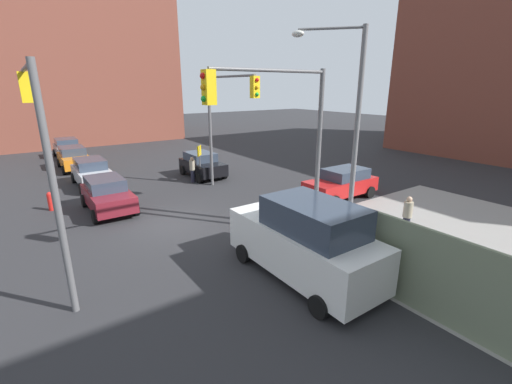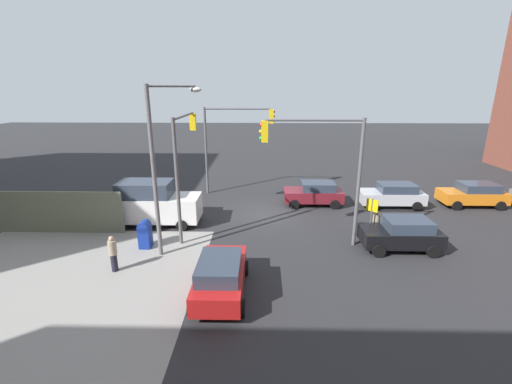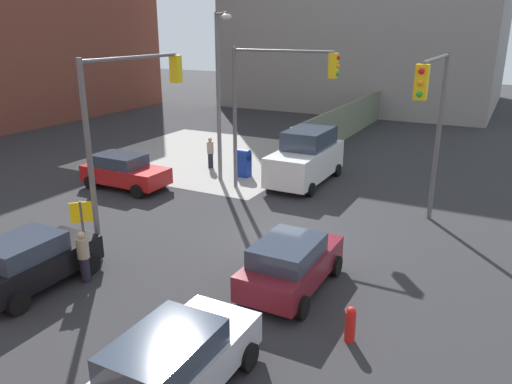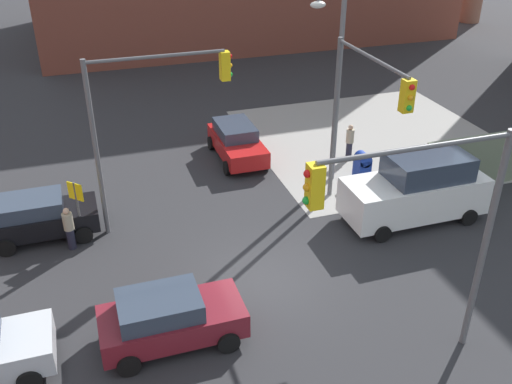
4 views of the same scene
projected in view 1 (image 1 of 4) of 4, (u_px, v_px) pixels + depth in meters
The scene contains 19 objects.
ground_plane at pixel (171, 223), 15.37m from camera, with size 120.00×120.00×0.00m, color #28282B.
sidewalk_corner at pixel (480, 245), 13.25m from camera, with size 12.00×12.00×0.01m, color gray.
building_brick_west at pixel (27, 64), 36.50m from camera, with size 16.00×28.00×16.35m.
traffic_signal_nw_corner at pixel (226, 111), 18.51m from camera, with size 5.02×0.36×6.50m.
traffic_signal_se_corner at pixel (39, 134), 9.57m from camera, with size 5.22×0.36×6.50m.
traffic_signal_ne_corner at pixel (281, 125), 11.91m from camera, with size 0.36×5.02×6.50m.
street_lamp_corner at pixel (348, 118), 13.17m from camera, with size 2.17×1.88×8.00m.
warning_sign_two_way at pixel (200, 157), 21.38m from camera, with size 0.48×0.48×2.40m.
mailbox_blue at pixel (356, 227), 13.03m from camera, with size 0.56×0.64×1.43m.
fire_hydrant at pixel (50, 201), 16.84m from camera, with size 0.26×0.26×0.94m.
sedan_black at pixel (202, 164), 23.10m from camera, with size 3.82×2.02×1.62m.
coupe_orange at pixel (74, 158), 25.26m from camera, with size 4.22×2.02×1.62m.
sedan_maroon at pixel (107, 194), 16.71m from camera, with size 4.00×2.02×1.62m.
hatchback_red at pixel (342, 183), 18.63m from camera, with size 2.02×4.17×1.62m.
hatchback_silver at pixel (92, 172), 20.99m from camera, with size 4.25×2.02×1.62m.
coupe_gray at pixel (67, 148), 29.28m from camera, with size 4.09×2.02×1.62m.
van_white_delivery at pixel (305, 240), 10.67m from camera, with size 5.40×2.32×2.62m.
pedestrian_crossing at pixel (192, 169), 21.74m from camera, with size 0.36×0.36×1.64m.
pedestrian_waiting at pixel (407, 216), 13.84m from camera, with size 0.36×0.36×1.69m.
Camera 1 is at (13.89, -5.04, 5.87)m, focal length 24.00 mm.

